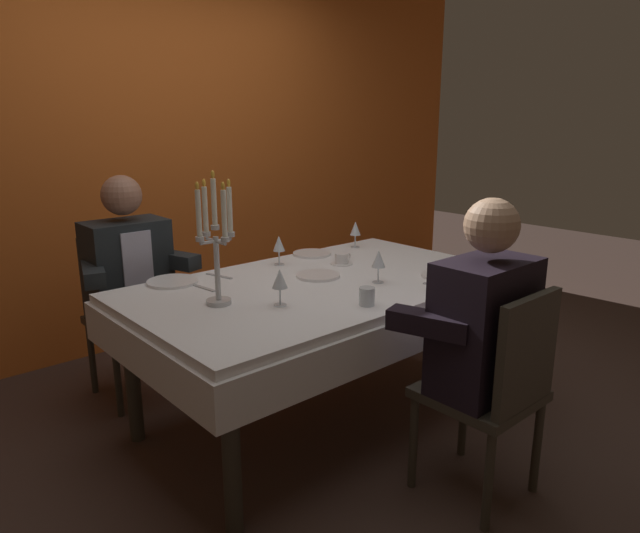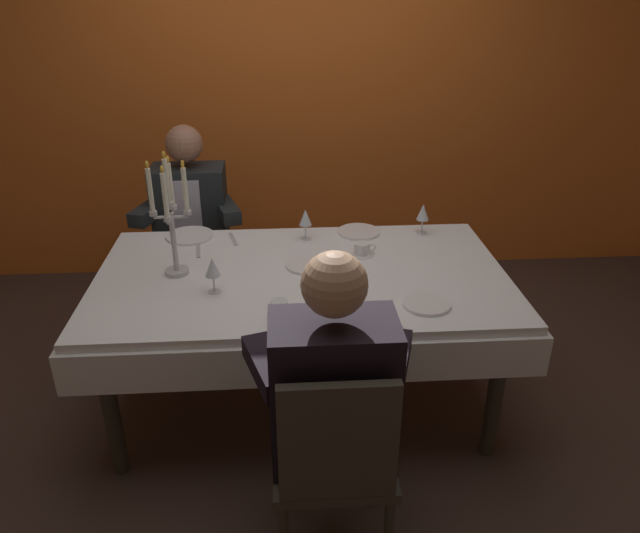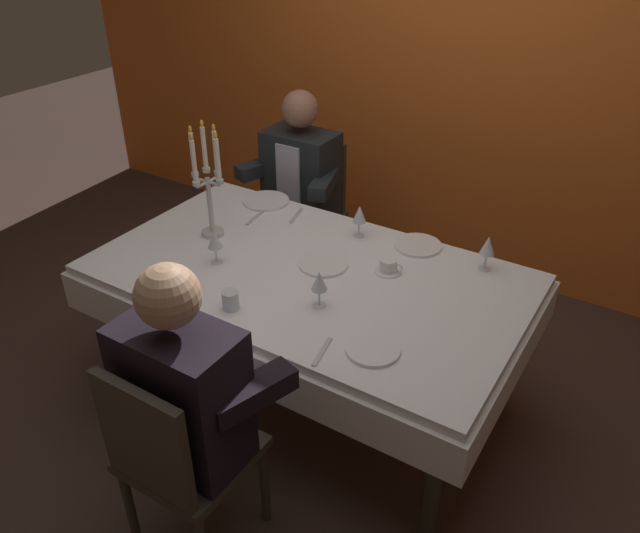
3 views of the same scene
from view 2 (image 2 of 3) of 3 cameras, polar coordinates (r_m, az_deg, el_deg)
The scene contains 19 objects.
ground_plane at distance 3.19m, azimuth -1.58°, elevation -12.58°, with size 12.00×12.00×0.00m, color #412F28.
back_wall at distance 4.20m, azimuth -2.85°, elevation 17.21°, with size 6.00×0.12×2.70m, color orange.
dining_table at distance 2.84m, azimuth -1.73°, elevation -2.73°, with size 1.94×1.14×0.74m.
candelabra at distance 2.75m, azimuth -14.00°, elevation 4.47°, with size 0.19×0.19×0.58m.
dinner_plate_0 at distance 3.24m, azimuth -12.28°, elevation 2.88°, with size 0.25×0.25×0.01m, color white.
dinner_plate_1 at distance 2.85m, azimuth -1.09°, elevation 0.22°, with size 0.22×0.22×0.01m, color white.
dinner_plate_2 at distance 3.23m, azimuth 3.71°, elevation 3.32°, with size 0.23×0.23×0.01m, color white.
dinner_plate_3 at distance 2.55m, azimuth 10.09°, elevation -3.50°, with size 0.20×0.20×0.01m, color white.
wine_glass_0 at distance 3.22m, azimuth 9.77°, elevation 5.02°, with size 0.07×0.07×0.16m.
wine_glass_1 at distance 2.61m, azimuth -10.20°, elevation -0.17°, with size 0.07×0.07×0.16m.
wine_glass_2 at distance 2.57m, azimuth 2.60°, elevation -0.17°, with size 0.07×0.07×0.16m.
wine_glass_3 at distance 3.11m, azimuth -1.39°, elevation 4.64°, with size 0.07×0.07×0.16m.
water_tumbler_0 at distance 2.41m, azimuth -3.87°, elevation -4.15°, with size 0.07×0.07×0.08m, color silver.
coffee_cup_0 at distance 2.97m, azimuth 4.05°, elevation 1.63°, with size 0.13×0.12×0.06m.
spoon_0 at distance 3.07m, azimuth -11.49°, elevation 1.52°, with size 0.17×0.02×0.01m, color #B7B7BC.
fork_1 at distance 2.43m, azimuth 7.12°, elevation -4.96°, with size 0.17×0.02×0.01m, color #B7B7BC.
fork_2 at distance 3.17m, azimuth -8.24°, elevation 2.59°, with size 0.17×0.02×0.01m, color #B7B7BC.
seated_diner_0 at distance 3.64m, azimuth -12.19°, elevation 5.27°, with size 0.63×0.48×1.24m.
seated_diner_1 at distance 2.04m, azimuth 1.28°, elevation -11.77°, with size 0.63×0.48×1.24m.
Camera 2 is at (-0.09, -2.49, 1.98)m, focal length 33.61 mm.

